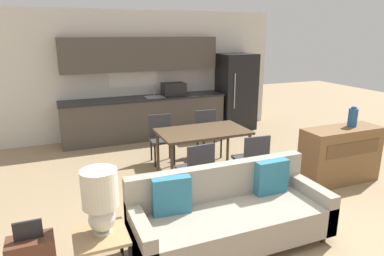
{
  "coord_description": "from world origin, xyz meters",
  "views": [
    {
      "loc": [
        -1.82,
        -2.77,
        2.25
      ],
      "look_at": [
        -0.05,
        1.5,
        0.95
      ],
      "focal_mm": 32.0,
      "sensor_mm": 36.0,
      "label": 1
    }
  ],
  "objects_px": {
    "credenza": "(340,155)",
    "dining_chair_near_right": "(252,158)",
    "side_table": "(101,250)",
    "table_lamp": "(100,198)",
    "refrigerator": "(236,92)",
    "dining_chair_far_right": "(208,131)",
    "couch": "(229,215)",
    "dining_chair_far_left": "(161,136)",
    "vase": "(353,117)",
    "dining_table": "(203,134)",
    "dining_chair_near_left": "(197,168)"
  },
  "relations": [
    {
      "from": "credenza",
      "to": "vase",
      "type": "xyz_separation_m",
      "value": [
        0.19,
        0.02,
        0.57
      ]
    },
    {
      "from": "dining_chair_far_right",
      "to": "dining_chair_far_left",
      "type": "bearing_deg",
      "value": -175.91
    },
    {
      "from": "credenza",
      "to": "dining_chair_far_left",
      "type": "relative_size",
      "value": 1.5
    },
    {
      "from": "side_table",
      "to": "dining_chair_near_right",
      "type": "xyz_separation_m",
      "value": [
        2.34,
        1.2,
        0.14
      ]
    },
    {
      "from": "refrigerator",
      "to": "vase",
      "type": "bearing_deg",
      "value": -87.31
    },
    {
      "from": "dining_chair_far_right",
      "to": "side_table",
      "type": "bearing_deg",
      "value": -126.08
    },
    {
      "from": "refrigerator",
      "to": "dining_chair_far_right",
      "type": "height_order",
      "value": "refrigerator"
    },
    {
      "from": "credenza",
      "to": "dining_chair_near_right",
      "type": "xyz_separation_m",
      "value": [
        -1.39,
        0.29,
        0.05
      ]
    },
    {
      "from": "table_lamp",
      "to": "credenza",
      "type": "xyz_separation_m",
      "value": [
        3.7,
        0.88,
        -0.42
      ]
    },
    {
      "from": "table_lamp",
      "to": "credenza",
      "type": "distance_m",
      "value": 3.82
    },
    {
      "from": "couch",
      "to": "dining_chair_far_left",
      "type": "xyz_separation_m",
      "value": [
        0.07,
        2.63,
        0.14
      ]
    },
    {
      "from": "side_table",
      "to": "dining_chair_far_right",
      "type": "bearing_deg",
      "value": 49.45
    },
    {
      "from": "dining_chair_near_right",
      "to": "refrigerator",
      "type": "bearing_deg",
      "value": -111.05
    },
    {
      "from": "side_table",
      "to": "credenza",
      "type": "height_order",
      "value": "credenza"
    },
    {
      "from": "refrigerator",
      "to": "dining_chair_far_right",
      "type": "bearing_deg",
      "value": -133.88
    },
    {
      "from": "dining_table",
      "to": "side_table",
      "type": "relative_size",
      "value": 2.81
    },
    {
      "from": "couch",
      "to": "dining_chair_far_left",
      "type": "relative_size",
      "value": 2.56
    },
    {
      "from": "table_lamp",
      "to": "dining_chair_near_right",
      "type": "xyz_separation_m",
      "value": [
        2.31,
        1.17,
        -0.38
      ]
    },
    {
      "from": "couch",
      "to": "table_lamp",
      "type": "distance_m",
      "value": 1.44
    },
    {
      "from": "dining_chair_far_right",
      "to": "credenza",
      "type": "bearing_deg",
      "value": -48.73
    },
    {
      "from": "dining_table",
      "to": "dining_chair_near_left",
      "type": "height_order",
      "value": "dining_chair_near_left"
    },
    {
      "from": "side_table",
      "to": "dining_chair_near_left",
      "type": "xyz_separation_m",
      "value": [
        1.44,
        1.17,
        0.14
      ]
    },
    {
      "from": "couch",
      "to": "dining_chair_near_right",
      "type": "xyz_separation_m",
      "value": [
        0.96,
        1.08,
        0.14
      ]
    },
    {
      "from": "side_table",
      "to": "table_lamp",
      "type": "relative_size",
      "value": 0.83
    },
    {
      "from": "dining_chair_far_left",
      "to": "dining_chair_near_right",
      "type": "height_order",
      "value": "same"
    },
    {
      "from": "refrigerator",
      "to": "table_lamp",
      "type": "relative_size",
      "value": 2.92
    },
    {
      "from": "dining_table",
      "to": "credenza",
      "type": "height_order",
      "value": "credenza"
    },
    {
      "from": "side_table",
      "to": "dining_chair_near_left",
      "type": "relative_size",
      "value": 0.6
    },
    {
      "from": "dining_chair_far_right",
      "to": "dining_chair_near_left",
      "type": "bearing_deg",
      "value": -115.46
    },
    {
      "from": "vase",
      "to": "dining_chair_near_right",
      "type": "distance_m",
      "value": 1.69
    },
    {
      "from": "couch",
      "to": "credenza",
      "type": "relative_size",
      "value": 1.71
    },
    {
      "from": "dining_table",
      "to": "vase",
      "type": "height_order",
      "value": "vase"
    },
    {
      "from": "dining_table",
      "to": "dining_chair_near_right",
      "type": "height_order",
      "value": "dining_chair_near_right"
    },
    {
      "from": "side_table",
      "to": "dining_chair_near_left",
      "type": "bearing_deg",
      "value": 39.0
    },
    {
      "from": "table_lamp",
      "to": "dining_chair_near_right",
      "type": "relative_size",
      "value": 0.72
    },
    {
      "from": "refrigerator",
      "to": "dining_table",
      "type": "bearing_deg",
      "value": -129.72
    },
    {
      "from": "dining_chair_near_left",
      "to": "credenza",
      "type": "bearing_deg",
      "value": 169.26
    },
    {
      "from": "dining_table",
      "to": "vase",
      "type": "distance_m",
      "value": 2.3
    },
    {
      "from": "dining_chair_near_left",
      "to": "dining_chair_far_left",
      "type": "xyz_separation_m",
      "value": [
        0.0,
        1.59,
        0.0
      ]
    },
    {
      "from": "vase",
      "to": "table_lamp",
      "type": "bearing_deg",
      "value": -166.94
    },
    {
      "from": "dining_chair_near_left",
      "to": "dining_chair_far_left",
      "type": "bearing_deg",
      "value": -94.27
    },
    {
      "from": "couch",
      "to": "vase",
      "type": "distance_m",
      "value": 2.75
    },
    {
      "from": "couch",
      "to": "dining_chair_far_left",
      "type": "distance_m",
      "value": 2.64
    },
    {
      "from": "table_lamp",
      "to": "credenza",
      "type": "bearing_deg",
      "value": 13.39
    },
    {
      "from": "dining_chair_far_left",
      "to": "credenza",
      "type": "bearing_deg",
      "value": -34.01
    },
    {
      "from": "refrigerator",
      "to": "dining_chair_near_right",
      "type": "bearing_deg",
      "value": -115.27
    },
    {
      "from": "dining_table",
      "to": "dining_chair_near_right",
      "type": "distance_m",
      "value": 0.91
    },
    {
      "from": "refrigerator",
      "to": "couch",
      "type": "height_order",
      "value": "refrigerator"
    },
    {
      "from": "credenza",
      "to": "couch",
      "type": "bearing_deg",
      "value": -161.5
    },
    {
      "from": "dining_chair_near_left",
      "to": "side_table",
      "type": "bearing_deg",
      "value": 34.76
    }
  ]
}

